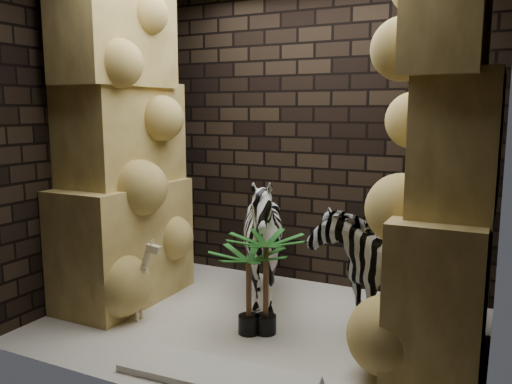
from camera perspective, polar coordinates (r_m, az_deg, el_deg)
The scene contains 13 objects.
floor at distance 4.45m, azimuth 0.30°, elevation -14.46°, with size 3.50×3.50×0.00m, color beige.
wall_back at distance 5.24m, azimuth 6.31°, elevation 5.97°, with size 3.50×3.50×0.00m, color black.
wall_front at distance 3.02m, azimuth -10.10°, elevation 3.69°, with size 3.50×3.50×0.00m, color black.
wall_left at distance 5.10m, azimuth -17.76°, elevation 5.52°, with size 3.00×3.00×0.00m, color black.
wall_right at distance 3.68m, azimuth 25.68°, elevation 3.88°, with size 3.00×3.00×0.00m, color black.
rock_pillar_left at distance 4.87m, azimuth -14.77°, elevation 5.50°, with size 0.68×1.30×3.00m, color #DABF6A, non-canonical shape.
rock_pillar_right at distance 3.70m, azimuth 20.57°, elevation 4.21°, with size 0.58×1.25×3.00m, color #DABF6A, non-canonical shape.
zebra_right at distance 4.43m, azimuth 12.14°, elevation -6.20°, with size 0.57×1.06×1.25m, color white.
zebra_left at distance 4.67m, azimuth 0.80°, elevation -6.11°, with size 0.99×1.22×1.11m, color white.
giraffe_toy at distance 4.57m, azimuth -13.91°, elevation -9.17°, with size 0.38×0.13×0.74m, color beige, non-canonical shape.
palm_front at distance 4.16m, azimuth 1.09°, elevation -10.12°, with size 0.36×0.36×0.82m, color #1C5412, non-canonical shape.
palm_back at distance 4.17m, azimuth -0.80°, elevation -10.92°, with size 0.36×0.36×0.70m, color #1C5412, non-canonical shape.
surfboard at distance 3.62m, azimuth -2.10°, elevation -19.90°, with size 1.64×0.40×0.05m, color silver.
Camera 1 is at (1.78, -3.67, 1.77)m, focal length 36.26 mm.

